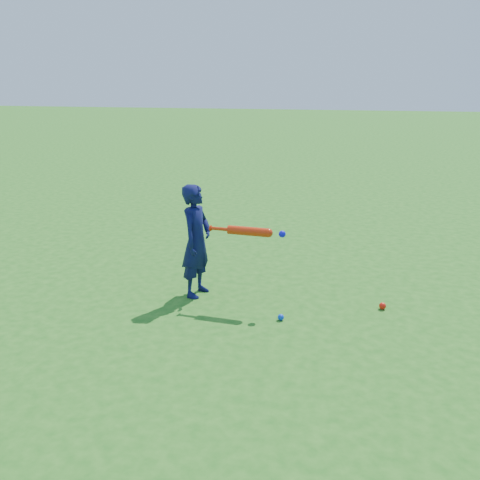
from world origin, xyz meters
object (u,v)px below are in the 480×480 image
Objects in this scene: bat_swing at (252,232)px; ground_ball_blue at (281,317)px; child at (196,241)px; ground_ball_red at (382,306)px.

ground_ball_blue is at bearing -40.09° from bat_swing.
child is at bearing 156.34° from ground_ball_blue.
child reaches higher than ground_ball_blue.
ground_ball_red is at bearing 9.76° from bat_swing.
bat_swing reaches higher than ground_ball_blue.
ground_ball_red is at bearing -79.20° from child.
bat_swing is (-1.38, -0.16, 0.76)m from ground_ball_red.
bat_swing is at bearing -173.23° from ground_ball_red.
ground_ball_blue is at bearing -105.09° from child.
ground_ball_blue is 0.08× the size of bat_swing.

